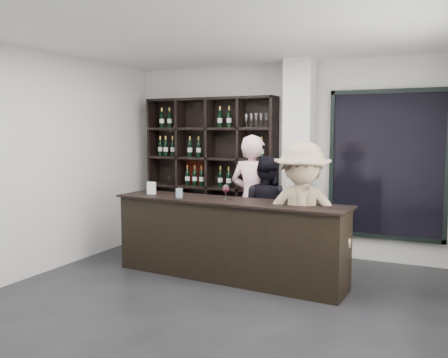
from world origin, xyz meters
The scene contains 12 objects.
floor centered at (0.00, 0.00, -0.01)m, with size 5.00×5.50×0.01m, color black.
wine_shelf centered at (-1.15, 2.57, 1.20)m, with size 2.20×0.35×2.40m, color black, non-canonical shape.
structural_column centered at (0.35, 2.47, 1.45)m, with size 0.40×0.40×2.90m, color silver.
glass_panel centered at (1.55, 2.69, 1.40)m, with size 1.60×0.08×2.10m.
tasting_counter centered at (-0.17, 1.10, 0.51)m, with size 3.08×0.64×1.01m.
taster_pink centered at (-0.15, 1.89, 0.91)m, with size 0.66×0.44×1.82m, color #FFBFCB.
taster_black centered at (0.07, 1.85, 0.77)m, with size 0.75×0.58×1.54m, color black.
customer centered at (0.79, 1.05, 0.88)m, with size 1.13×0.65×1.75m, color #957C60.
wine_glass centered at (-0.20, 1.11, 1.12)m, with size 0.09×0.09×0.22m, color white, non-canonical shape.
spit_cup centered at (-0.82, 1.01, 1.07)m, with size 0.09×0.09×0.12m, color silver.
napkin_stack centered at (0.79, 1.10, 1.02)m, with size 0.13×0.13×0.02m, color white.
card_stand centered at (-1.34, 1.15, 1.10)m, with size 0.11×0.06×0.17m, color white.
Camera 1 is at (2.27, -4.26, 1.88)m, focal length 38.00 mm.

